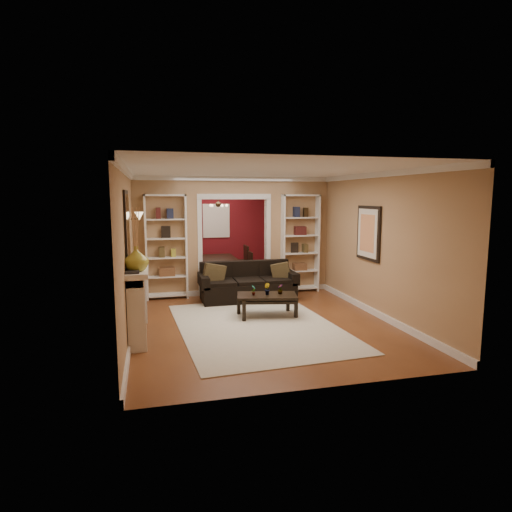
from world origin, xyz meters
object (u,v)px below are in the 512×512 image
object	(u,v)px
bookshelf_left	(166,247)
dining_table	(219,270)
fireplace	(139,301)
coffee_table	(267,305)
sofa	(248,282)
bookshelf_right	(300,243)

from	to	relation	value
bookshelf_left	dining_table	world-z (taller)	bookshelf_left
fireplace	dining_table	distance (m)	4.53
bookshelf_left	fireplace	distance (m)	2.65
coffee_table	fireplace	bearing A→B (deg)	-153.42
sofa	fireplace	distance (m)	2.98
sofa	dining_table	xyz separation A→B (m)	(-0.30, 2.14, -0.09)
bookshelf_right	dining_table	bearing A→B (deg)	137.48
fireplace	dining_table	world-z (taller)	fireplace
coffee_table	bookshelf_left	distance (m)	2.77
coffee_table	bookshelf_right	world-z (taller)	bookshelf_right
sofa	bookshelf_right	distance (m)	1.68
dining_table	fireplace	bearing A→B (deg)	154.56
coffee_table	fireplace	world-z (taller)	fireplace
bookshelf_right	bookshelf_left	bearing A→B (deg)	180.00
sofa	bookshelf_right	xyz separation A→B (m)	(1.40, 0.58, 0.74)
fireplace	dining_table	size ratio (longest dim) A/B	0.94
sofa	coffee_table	bearing A→B (deg)	-87.27
bookshelf_left	dining_table	bearing A→B (deg)	47.94
bookshelf_left	fireplace	world-z (taller)	bookshelf_left
coffee_table	bookshelf_right	distance (m)	2.52
bookshelf_right	dining_table	xyz separation A→B (m)	(-1.70, 1.56, -0.83)
sofa	fireplace	bearing A→B (deg)	-138.99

